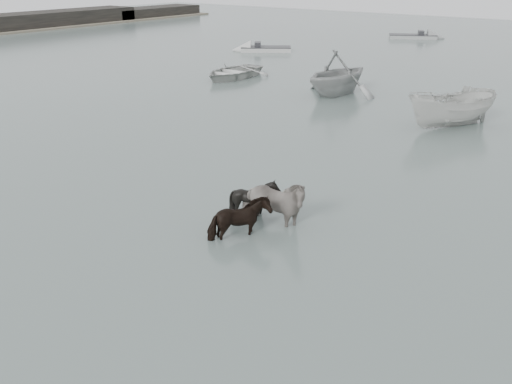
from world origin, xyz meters
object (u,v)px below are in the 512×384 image
pony_pinto (272,194)px  rowboat_lead (233,70)px  pony_dark (240,214)px  pony_black (255,194)px

pony_pinto → rowboat_lead: pony_pinto is taller
rowboat_lead → pony_pinto: bearing=-50.1°
pony_dark → rowboat_lead: bearing=43.8°
rowboat_lead → pony_dark: bearing=-52.5°
pony_dark → rowboat_lead: 22.67m
pony_dark → rowboat_lead: (-14.50, 17.43, -0.20)m
pony_pinto → pony_dark: pony_pinto is taller
rowboat_lead → pony_black: bearing=-51.3°
pony_pinto → rowboat_lead: bearing=32.8°
pony_pinto → pony_black: (-0.79, 0.24, -0.26)m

